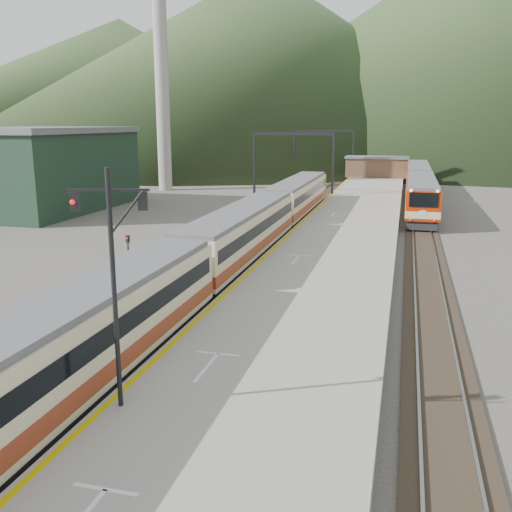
# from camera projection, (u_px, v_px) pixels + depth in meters

# --- Properties ---
(track_main) EXTENTS (2.60, 200.00, 0.23)m
(track_main) POSITION_uv_depth(u_px,v_px,m) (291.00, 223.00, 52.40)
(track_main) COLOR black
(track_main) RESTS_ON ground
(track_far) EXTENTS (2.60, 200.00, 0.23)m
(track_far) POSITION_uv_depth(u_px,v_px,m) (239.00, 221.00, 53.63)
(track_far) COLOR black
(track_far) RESTS_ON ground
(track_second) EXTENTS (2.60, 200.00, 0.23)m
(track_second) POSITION_uv_depth(u_px,v_px,m) (421.00, 229.00, 49.57)
(track_second) COLOR black
(track_second) RESTS_ON ground
(platform) EXTENTS (8.00, 100.00, 1.00)m
(platform) POSITION_uv_depth(u_px,v_px,m) (351.00, 225.00, 49.04)
(platform) COLOR gray
(platform) RESTS_ON ground
(gantry_near) EXTENTS (9.55, 0.25, 8.00)m
(gantry_near) POSITION_uv_depth(u_px,v_px,m) (293.00, 153.00, 65.97)
(gantry_near) COLOR black
(gantry_near) RESTS_ON ground
(gantry_far) EXTENTS (9.55, 0.25, 8.00)m
(gantry_far) POSITION_uv_depth(u_px,v_px,m) (324.00, 145.00, 89.52)
(gantry_far) COLOR black
(gantry_far) RESTS_ON ground
(warehouse) EXTENTS (14.50, 20.50, 8.60)m
(warehouse) POSITION_uv_depth(u_px,v_px,m) (36.00, 169.00, 60.21)
(warehouse) COLOR black
(warehouse) RESTS_ON ground
(smokestack) EXTENTS (1.80, 1.80, 30.00)m
(smokestack) POSITION_uv_depth(u_px,v_px,m) (162.00, 76.00, 75.13)
(smokestack) COLOR #9E998E
(smokestack) RESTS_ON ground
(station_shed) EXTENTS (9.40, 4.40, 3.10)m
(station_shed) POSITION_uv_depth(u_px,v_px,m) (377.00, 167.00, 86.24)
(station_shed) COLOR brown
(station_shed) RESTS_ON platform
(hill_a) EXTENTS (180.00, 180.00, 60.00)m
(hill_a) POSITION_uv_depth(u_px,v_px,m) (263.00, 60.00, 196.71)
(hill_a) COLOR #2D4525
(hill_a) RESTS_ON ground
(hill_b) EXTENTS (220.00, 220.00, 75.00)m
(hill_b) POSITION_uv_depth(u_px,v_px,m) (468.00, 45.00, 215.42)
(hill_b) COLOR #2D4525
(hill_b) RESTS_ON ground
(hill_d) EXTENTS (200.00, 200.00, 55.00)m
(hill_d) POSITION_uv_depth(u_px,v_px,m) (122.00, 82.00, 264.09)
(hill_d) COLOR #2D4525
(hill_d) RESTS_ON ground
(main_train) EXTENTS (2.81, 57.67, 3.43)m
(main_train) POSITION_uv_depth(u_px,v_px,m) (242.00, 237.00, 36.47)
(main_train) COLOR beige
(main_train) RESTS_ON track_main
(second_train) EXTENTS (2.85, 38.81, 3.48)m
(second_train) POSITION_uv_depth(u_px,v_px,m) (419.00, 186.00, 65.54)
(second_train) COLOR #B72703
(second_train) RESTS_ON track_second
(signal_mast) EXTENTS (2.11, 0.82, 6.90)m
(signal_mast) POSITION_uv_depth(u_px,v_px,m) (113.00, 266.00, 15.69)
(signal_mast) COLOR black
(signal_mast) RESTS_ON platform
(short_signal_b) EXTENTS (0.23, 0.17, 2.27)m
(short_signal_b) POSITION_uv_depth(u_px,v_px,m) (244.00, 214.00, 48.77)
(short_signal_b) COLOR black
(short_signal_b) RESTS_ON ground
(short_signal_c) EXTENTS (0.26, 0.22, 2.27)m
(short_signal_c) POSITION_uv_depth(u_px,v_px,m) (128.00, 248.00, 35.34)
(short_signal_c) COLOR black
(short_signal_c) RESTS_ON ground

